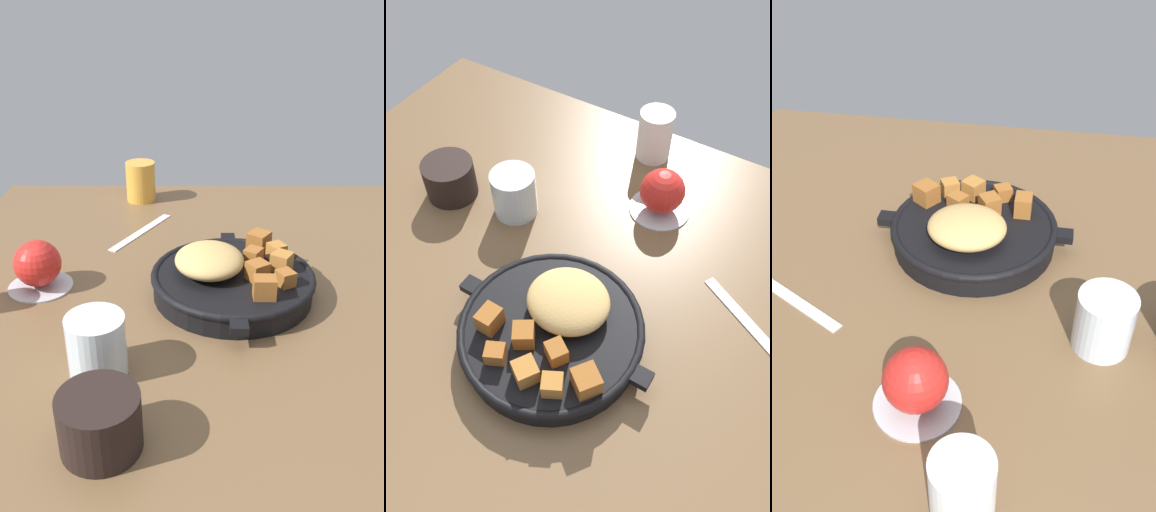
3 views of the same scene
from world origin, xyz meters
The scene contains 7 objects.
ground_plane centered at (0.00, 0.00, -1.20)cm, with size 106.26×89.16×2.40cm, color brown.
cast_iron_skillet centered at (3.55, -4.71, 2.77)cm, with size 29.32×24.98×7.59cm.
saucer_plate centered at (5.22, 25.11, 0.30)cm, with size 10.05×10.05×0.60cm, color #B7BABF.
red_apple centered at (5.22, 25.11, 4.26)cm, with size 7.32×7.32×7.32cm, color red.
butter_knife centered at (26.28, 11.17, 0.18)cm, with size 19.10×1.60×0.36cm, color silver.
water_glass_short centered at (-15.14, 12.53, 3.92)cm, with size 7.20×7.20×7.84cm, color silver.
white_creamer_pitcher centered at (-1.92, 36.89, 4.61)cm, with size 6.13×6.13×9.21cm, color white.
Camera 3 is at (-6.36, 62.31, 53.33)cm, focal length 39.66 mm.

